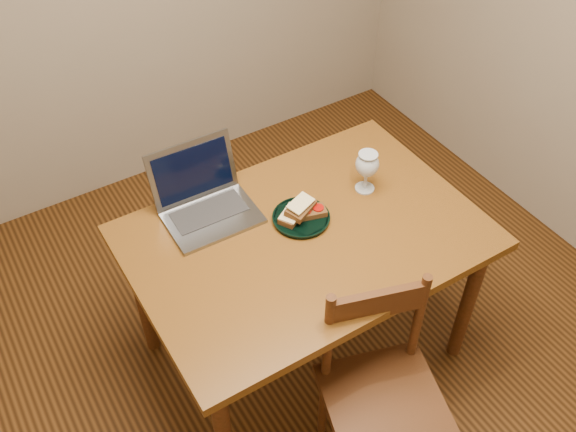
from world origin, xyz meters
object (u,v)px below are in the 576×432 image
chair (382,387)px  milk_glass (366,172)px  laptop (203,196)px  plate (301,218)px  table (306,249)px

chair → milk_glass: size_ratio=2.78×
laptop → plate: bearing=-40.3°
plate → laptop: 0.38m
plate → milk_glass: bearing=2.9°
table → chair: 0.58m
chair → laptop: (-0.23, 0.87, 0.33)m
table → plate: (0.02, 0.07, 0.10)m
chair → laptop: 0.96m
table → laptop: (-0.26, 0.32, 0.15)m
table → plate: plate is taller
plate → laptop: (-0.28, 0.25, 0.06)m
milk_glass → laptop: laptop is taller
table → laptop: laptop is taller
laptop → table: bearing=-50.1°
laptop → chair: bearing=-74.2°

